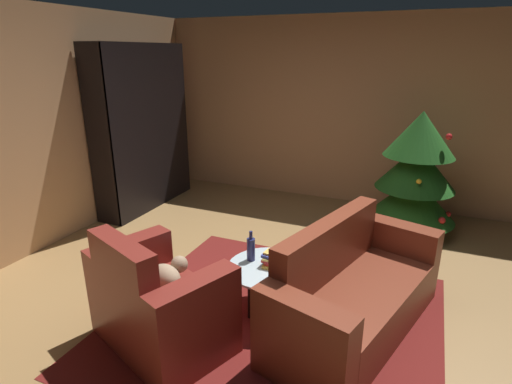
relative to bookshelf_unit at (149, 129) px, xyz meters
name	(u,v)px	position (x,y,z in m)	size (l,w,h in m)	color
ground_plane	(265,307)	(2.49, -1.80, -1.08)	(7.10, 7.10, 0.00)	#9A7243
wall_back	(345,112)	(2.49, 1.19, 0.21)	(5.56, 0.06, 2.58)	tan
wall_left	(16,135)	(-0.26, -1.80, 0.21)	(0.06, 6.04, 2.58)	tan
area_rug	(275,321)	(2.64, -1.96, -1.08)	(2.56, 2.47, 0.01)	maroon
bookshelf_unit	(149,129)	(0.00, 0.00, 0.00)	(0.39, 1.62, 2.21)	black
armchair_red	(158,305)	(1.93, -2.53, -0.75)	(1.21, 1.01, 0.93)	maroon
couch_red	(352,295)	(3.22, -1.79, -0.78)	(1.17, 1.87, 0.87)	maroon
coffee_table	(270,271)	(2.54, -1.83, -0.70)	(0.70, 0.70, 0.42)	black
book_stack_on_table	(275,260)	(2.58, -1.81, -0.60)	(0.22, 0.19, 0.12)	gold
bottle_on_table	(251,249)	(2.35, -1.79, -0.55)	(0.07, 0.07, 0.27)	navy
decorated_tree	(416,172)	(3.52, 0.36, -0.32)	(1.02, 1.02, 1.47)	brown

